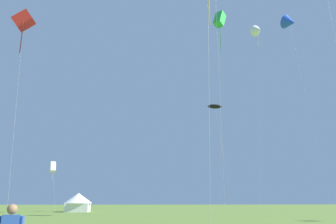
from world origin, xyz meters
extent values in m
cube|color=white|center=(-17.94, 57.60, 7.62)|extent=(1.36, 1.71, 1.93)
cylinder|color=#A4A4A4|center=(-17.94, 57.60, 6.34)|extent=(0.06, 0.06, 1.60)
cylinder|color=#B2B2B7|center=(-17.29, 56.93, 3.81)|extent=(1.32, 1.35, 7.62)
cone|color=white|center=(19.21, 52.99, 33.54)|extent=(2.68, 2.86, 2.58)
cylinder|color=#A4A4A4|center=(19.21, 52.99, 31.51)|extent=(0.07, 0.07, 2.95)
cylinder|color=#B2B2B7|center=(18.05, 52.40, 16.77)|extent=(2.34, 1.22, 33.54)
ellipsoid|color=black|center=(8.82, 47.03, 16.36)|extent=(2.29, 0.98, 0.88)
cylinder|color=#B2B2B7|center=(9.83, 46.66, 8.18)|extent=(2.04, 0.77, 16.36)
cylinder|color=#B2B2B7|center=(10.31, 16.97, 14.24)|extent=(0.15, 1.96, 28.47)
cube|color=red|center=(-15.86, 30.63, 20.76)|extent=(2.52, 1.02, 2.44)
cylinder|color=maroon|center=(-15.86, 30.63, 18.51)|extent=(0.08, 0.08, 3.16)
cylinder|color=#B2B2B7|center=(-15.31, 30.03, 10.38)|extent=(1.13, 1.23, 20.76)
cube|color=green|center=(9.51, 44.29, 30.24)|extent=(2.46, 2.46, 2.86)
cylinder|color=#207C31|center=(9.51, 44.29, 27.06)|extent=(0.09, 0.09, 4.94)
cylinder|color=#B2B2B7|center=(8.89, 43.90, 15.12)|extent=(1.24, 0.79, 30.24)
cylinder|color=#A79518|center=(1.21, 15.79, 14.21)|extent=(0.07, 0.07, 3.01)
cylinder|color=#B2B2B7|center=(0.78, 14.68, 8.15)|extent=(0.87, 2.25, 16.30)
cone|color=blue|center=(24.35, 50.20, 33.91)|extent=(3.93, 4.09, 3.33)
cylinder|color=#B2B2B7|center=(25.59, 49.31, 16.96)|extent=(2.50, 1.80, 33.91)
cylinder|color=#B2B2B7|center=(3.93, 24.57, 17.65)|extent=(0.22, 1.28, 35.30)
sphere|color=#9E7051|center=(-5.90, 4.72, 1.62)|extent=(0.22, 0.22, 0.22)
cube|color=white|center=(-13.39, 58.71, 0.74)|extent=(3.96, 3.96, 1.49)
cone|color=white|center=(-13.39, 58.71, 2.35)|extent=(4.95, 4.95, 1.73)
camera|label=1|loc=(-3.20, -3.16, 1.78)|focal=35.83mm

